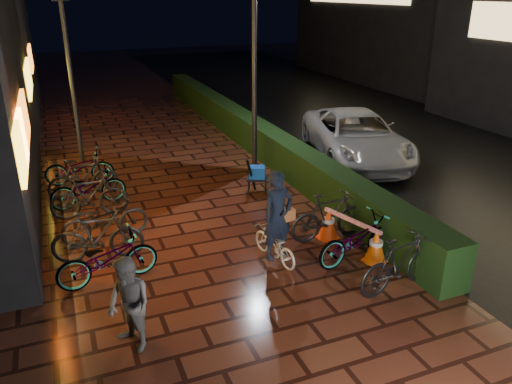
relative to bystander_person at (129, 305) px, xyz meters
name	(u,v)px	position (x,y,z in m)	size (l,w,h in m)	color
ground	(242,278)	(2.22, 1.20, -0.76)	(80.00, 80.00, 0.00)	#381911
asphalt_road	(439,151)	(11.22, 6.20, -0.76)	(11.00, 60.00, 0.01)	black
hedge	(250,132)	(5.52, 9.20, -0.26)	(0.70, 20.00, 1.00)	black
bystander_person	(129,305)	(0.00, 0.00, 0.00)	(0.74, 0.58, 1.52)	#555557
van	(356,136)	(8.09, 6.53, 0.00)	(2.49, 5.40, 1.50)	#B1B1B6
lamp_post_hedge	(254,70)	(4.69, 6.71, 2.24)	(0.52, 0.20, 5.44)	black
lamp_post_sf	(70,71)	(-0.04, 9.70, 2.05)	(0.47, 0.27, 5.10)	black
cyclist	(276,229)	(3.08, 1.55, -0.04)	(0.76, 1.41, 1.93)	white
traffic_barrier	(351,234)	(4.74, 1.42, -0.41)	(0.84, 1.73, 0.70)	#FC600D
cart_assembly	(257,174)	(4.10, 5.07, -0.22)	(0.75, 0.65, 1.05)	black
parked_bikes_storefront	(92,202)	(-0.14, 4.81, -0.25)	(2.19, 6.36, 1.08)	black
parked_bikes_hedge	(360,238)	(4.61, 0.93, -0.24)	(2.04, 2.87, 1.08)	black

